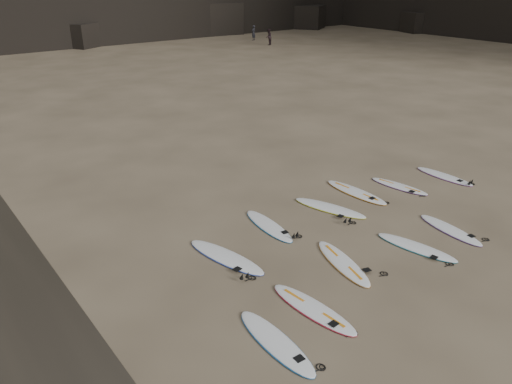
# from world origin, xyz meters

# --- Properties ---
(ground) EXTENTS (240.00, 240.00, 0.00)m
(ground) POSITION_xyz_m (0.00, 0.00, 0.00)
(ground) COLOR #897559
(ground) RESTS_ON ground
(surfboard_0) EXTENTS (0.72, 2.51, 0.09)m
(surfboard_0) POSITION_xyz_m (-4.17, -0.82, 0.04)
(surfboard_0) COLOR white
(surfboard_0) RESTS_ON ground
(surfboard_1) EXTENTS (0.78, 2.56, 0.09)m
(surfboard_1) POSITION_xyz_m (-2.77, -0.48, 0.05)
(surfboard_1) COLOR white
(surfboard_1) RESTS_ON ground
(surfboard_2) EXTENTS (1.24, 2.54, 0.09)m
(surfboard_2) POSITION_xyz_m (-0.77, 0.48, 0.04)
(surfboard_2) COLOR white
(surfboard_2) RESTS_ON ground
(surfboard_3) EXTENTS (1.01, 2.45, 0.09)m
(surfboard_3) POSITION_xyz_m (1.47, -0.21, 0.04)
(surfboard_3) COLOR white
(surfboard_3) RESTS_ON ground
(surfboard_4) EXTENTS (0.87, 2.33, 0.08)m
(surfboard_4) POSITION_xyz_m (3.16, -0.20, 0.04)
(surfboard_4) COLOR white
(surfboard_4) RESTS_ON ground
(surfboard_5) EXTENTS (1.17, 2.76, 0.10)m
(surfboard_5) POSITION_xyz_m (-3.09, 2.62, 0.05)
(surfboard_5) COLOR white
(surfboard_5) RESTS_ON ground
(surfboard_6) EXTENTS (0.84, 2.46, 0.09)m
(surfboard_6) POSITION_xyz_m (-1.03, 3.33, 0.04)
(surfboard_6) COLOR white
(surfboard_6) RESTS_ON ground
(surfboard_7) EXTENTS (1.36, 2.63, 0.09)m
(surfboard_7) POSITION_xyz_m (1.34, 3.07, 0.05)
(surfboard_7) COLOR white
(surfboard_7) RESTS_ON ground
(surfboard_8) EXTENTS (0.67, 2.66, 0.10)m
(surfboard_8) POSITION_xyz_m (2.98, 3.41, 0.05)
(surfboard_8) COLOR white
(surfboard_8) RESTS_ON ground
(surfboard_9) EXTENTS (0.84, 2.28, 0.08)m
(surfboard_9) POSITION_xyz_m (4.63, 2.83, 0.04)
(surfboard_9) COLOR white
(surfboard_9) RESTS_ON ground
(surfboard_10) EXTENTS (0.57, 2.36, 0.08)m
(surfboard_10) POSITION_xyz_m (6.76, 2.39, 0.04)
(surfboard_10) COLOR white
(surfboard_10) RESTS_ON ground
(person_a) EXTENTS (0.69, 0.59, 1.60)m
(person_a) POSITION_xyz_m (25.04, 38.44, 0.80)
(person_a) COLOR black
(person_a) RESTS_ON ground
(person_b) EXTENTS (0.99, 0.94, 1.62)m
(person_b) POSITION_xyz_m (24.02, 34.52, 0.81)
(person_b) COLOR black
(person_b) RESTS_ON ground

